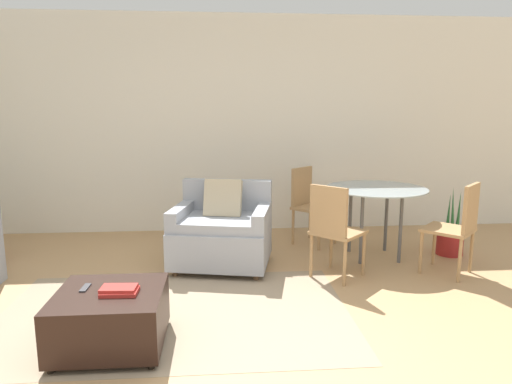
# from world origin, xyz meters

# --- Properties ---
(ground_plane) EXTENTS (20.00, 20.00, 0.00)m
(ground_plane) POSITION_xyz_m (0.00, 0.00, 0.00)
(ground_plane) COLOR tan
(wall_back) EXTENTS (12.00, 0.06, 2.75)m
(wall_back) POSITION_xyz_m (0.00, 3.38, 1.38)
(wall_back) COLOR white
(wall_back) RESTS_ON ground_plane
(area_rug) EXTENTS (2.73, 1.72, 0.01)m
(area_rug) POSITION_xyz_m (-0.38, 0.82, 0.00)
(area_rug) COLOR gray
(area_rug) RESTS_ON ground_plane
(armchair) EXTENTS (1.09, 0.98, 0.88)m
(armchair) POSITION_xyz_m (0.00, 1.93, 0.35)
(armchair) COLOR #999EA8
(armchair) RESTS_ON ground_plane
(ottoman) EXTENTS (0.70, 0.68, 0.39)m
(ottoman) POSITION_xyz_m (-0.76, 0.35, 0.21)
(ottoman) COLOR black
(ottoman) RESTS_ON ground_plane
(book_stack) EXTENTS (0.24, 0.16, 0.05)m
(book_stack) POSITION_xyz_m (-0.68, 0.32, 0.41)
(book_stack) COLOR #B72D28
(book_stack) RESTS_ON ottoman
(tv_remote_primary) EXTENTS (0.05, 0.14, 0.01)m
(tv_remote_primary) POSITION_xyz_m (-0.93, 0.43, 0.39)
(tv_remote_primary) COLOR #333338
(tv_remote_primary) RESTS_ON ottoman
(dining_table) EXTENTS (1.06, 1.06, 0.76)m
(dining_table) POSITION_xyz_m (1.63, 2.07, 0.67)
(dining_table) COLOR #99A8AD
(dining_table) RESTS_ON ground_plane
(dining_chair_near_left) EXTENTS (0.59, 0.59, 0.90)m
(dining_chair_near_left) POSITION_xyz_m (1.03, 1.47, 0.52)
(dining_chair_near_left) COLOR tan
(dining_chair_near_left) RESTS_ON ground_plane
(dining_chair_near_right) EXTENTS (0.59, 0.59, 0.90)m
(dining_chair_near_right) POSITION_xyz_m (2.23, 1.47, 0.52)
(dining_chair_near_right) COLOR tan
(dining_chair_near_right) RESTS_ON ground_plane
(dining_chair_far_left) EXTENTS (0.59, 0.59, 0.90)m
(dining_chair_far_left) POSITION_xyz_m (1.03, 2.67, 0.52)
(dining_chair_far_left) COLOR tan
(dining_chair_far_left) RESTS_ON ground_plane
(potted_plant_small) EXTENTS (0.28, 0.28, 0.76)m
(potted_plant_small) POSITION_xyz_m (2.50, 2.08, 0.17)
(potted_plant_small) COLOR maroon
(potted_plant_small) RESTS_ON ground_plane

